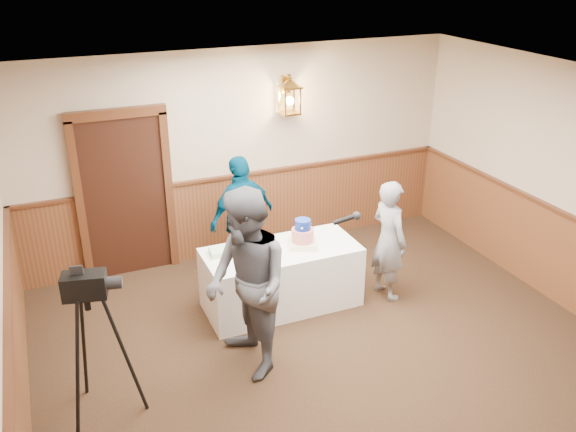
% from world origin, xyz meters
% --- Properties ---
extents(ground, '(7.00, 7.00, 0.00)m').
position_xyz_m(ground, '(0.00, 0.00, 0.00)').
color(ground, black).
rests_on(ground, ground).
extents(room_shell, '(6.02, 7.02, 2.81)m').
position_xyz_m(room_shell, '(-0.05, 0.45, 1.52)').
color(room_shell, '#BDA88D').
rests_on(room_shell, ground).
extents(display_table, '(1.80, 0.80, 0.75)m').
position_xyz_m(display_table, '(-0.11, 1.90, 0.38)').
color(display_table, white).
rests_on(display_table, ground).
extents(tiered_cake, '(0.42, 0.42, 0.33)m').
position_xyz_m(tiered_cake, '(0.15, 1.88, 0.88)').
color(tiered_cake, '#F6E3BD').
rests_on(tiered_cake, display_table).
extents(sheet_cake_yellow, '(0.41, 0.36, 0.07)m').
position_xyz_m(sheet_cake_yellow, '(-0.48, 1.75, 0.79)').
color(sheet_cake_yellow, '#F9EA95').
rests_on(sheet_cake_yellow, display_table).
extents(sheet_cake_green, '(0.29, 0.24, 0.06)m').
position_xyz_m(sheet_cake_green, '(-0.78, 2.05, 0.78)').
color(sheet_cake_green, '#A0D798').
rests_on(sheet_cake_green, display_table).
extents(interviewer, '(1.57, 0.99, 1.94)m').
position_xyz_m(interviewer, '(-0.87, 0.94, 0.97)').
color(interviewer, '#51525B').
rests_on(interviewer, ground).
extents(baker, '(0.43, 0.59, 1.50)m').
position_xyz_m(baker, '(1.16, 1.62, 0.75)').
color(baker, gray).
rests_on(baker, ground).
extents(assistant_p, '(1.02, 0.67, 1.62)m').
position_xyz_m(assistant_p, '(-0.27, 2.81, 0.81)').
color(assistant_p, '#003B5C').
rests_on(assistant_p, ground).
extents(tv_camera_rig, '(0.58, 0.54, 1.48)m').
position_xyz_m(tv_camera_rig, '(-2.33, 0.82, 0.66)').
color(tv_camera_rig, black).
rests_on(tv_camera_rig, ground).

